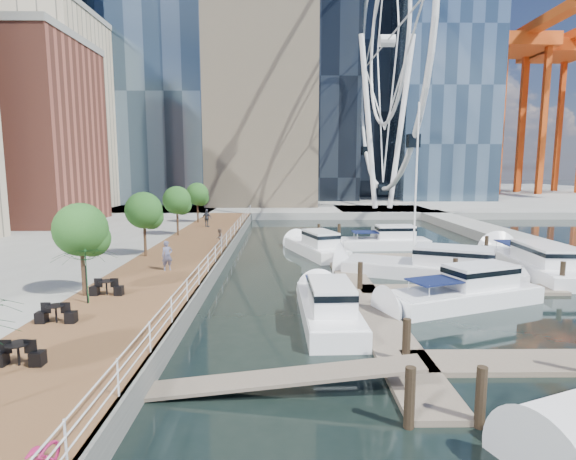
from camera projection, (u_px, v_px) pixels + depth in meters
The scene contains 18 objects.
ground at pixel (320, 345), 18.59m from camera, with size 520.00×520.00×0.00m, color black.
boardwalk at pixel (183, 260), 33.27m from camera, with size 6.00×60.00×1.00m, color brown.
seawall at pixel (223, 260), 33.31m from camera, with size 0.25×60.00×1.00m, color #595954.
land_far at pixel (289, 193), 119.54m from camera, with size 200.00×114.00×1.00m, color gray.
breakwater at pixel (533, 247), 38.55m from camera, with size 4.00×60.00×1.00m, color gray.
pier at pixel (382, 211), 70.18m from camera, with size 14.00×12.00×1.00m, color gray.
railing at pixel (221, 246), 33.17m from camera, with size 0.10×60.00×1.05m, color white, non-canonical shape.
floating_docks at pixel (433, 276), 28.49m from camera, with size 16.00×34.00×2.60m.
ferris_wheel at pixel (387, 41), 66.68m from camera, with size 5.80×45.60×47.80m.
port_cranes at pixel (561, 116), 111.34m from camera, with size 40.00×52.00×38.00m.
street_trees at pixel (144, 210), 31.74m from camera, with size 2.60×42.60×4.60m.
cafe_tables at pixel (40, 332), 16.30m from camera, with size 2.50×13.70×0.74m.
yacht_foreground at pixel (463, 306), 23.89m from camera, with size 2.56×9.55×2.15m, color white, non-canonical shape.
pedestrian_near at pixel (167, 256), 27.61m from camera, with size 0.67×0.44×1.83m, color #555671.
pedestrian_mid at pixel (219, 238), 35.78m from camera, with size 0.72×0.56×1.49m, color #7C6456.
pedestrian_far at pixel (207, 218), 47.98m from camera, with size 1.11×0.46×1.90m, color #373B45.
moored_yachts at pixel (434, 279), 29.48m from camera, with size 19.86×33.88×11.50m.
cafe_seating at pixel (24, 317), 15.12m from camera, with size 4.37×13.11×2.64m.
Camera 1 is at (-1.54, -17.74, 7.28)m, focal length 28.00 mm.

